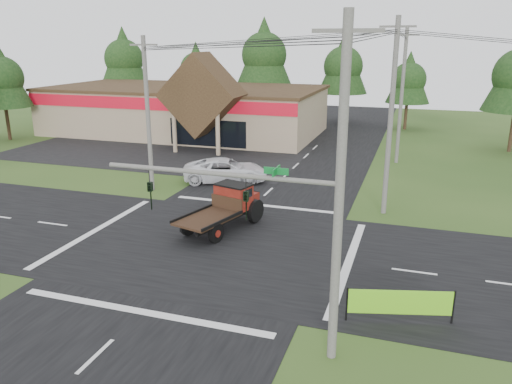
% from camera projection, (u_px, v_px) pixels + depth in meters
% --- Properties ---
extents(ground, '(120.00, 120.00, 0.00)m').
position_uv_depth(ground, '(212.00, 245.00, 25.78)').
color(ground, '#2A4619').
rests_on(ground, ground).
extents(road_ns, '(12.00, 120.00, 0.02)m').
position_uv_depth(road_ns, '(212.00, 245.00, 25.78)').
color(road_ns, black).
rests_on(road_ns, ground).
extents(road_ew, '(120.00, 12.00, 0.02)m').
position_uv_depth(road_ew, '(212.00, 245.00, 25.78)').
color(road_ew, black).
rests_on(road_ew, ground).
extents(parking_apron, '(28.00, 14.00, 0.02)m').
position_uv_depth(parking_apron, '(155.00, 152.00, 47.23)').
color(parking_apron, black).
rests_on(parking_apron, ground).
extents(cvs_building, '(30.40, 18.20, 9.19)m').
position_uv_depth(cvs_building, '(186.00, 109.00, 56.55)').
color(cvs_building, '#9F846C').
rests_on(cvs_building, ground).
extents(traffic_signal_mast, '(8.12, 0.24, 7.00)m').
position_uv_depth(traffic_signal_mast, '(285.00, 227.00, 15.94)').
color(traffic_signal_mast, '#595651').
rests_on(traffic_signal_mast, ground).
extents(utility_pole_nr, '(2.00, 0.30, 11.00)m').
position_uv_depth(utility_pole_nr, '(339.00, 196.00, 15.08)').
color(utility_pole_nr, '#595651').
rests_on(utility_pole_nr, ground).
extents(utility_pole_nw, '(2.00, 0.30, 10.50)m').
position_uv_depth(utility_pole_nw, '(148.00, 114.00, 33.88)').
color(utility_pole_nw, '#595651').
rests_on(utility_pole_nw, ground).
extents(utility_pole_ne, '(2.00, 0.30, 11.50)m').
position_uv_depth(utility_pole_ne, '(391.00, 117.00, 28.96)').
color(utility_pole_ne, '#595651').
rests_on(utility_pole_ne, ground).
extents(utility_pole_n, '(2.00, 0.30, 11.20)m').
position_uv_depth(utility_pole_n, '(402.00, 96.00, 41.73)').
color(utility_pole_n, '#595651').
rests_on(utility_pole_n, ground).
extents(tree_row_a, '(6.72, 6.72, 12.12)m').
position_uv_depth(tree_row_a, '(124.00, 57.00, 68.77)').
color(tree_row_a, '#332316').
rests_on(tree_row_a, ground).
extents(tree_row_b, '(5.60, 5.60, 10.10)m').
position_uv_depth(tree_row_b, '(196.00, 67.00, 67.99)').
color(tree_row_b, '#332316').
rests_on(tree_row_b, ground).
extents(tree_row_c, '(7.28, 7.28, 13.13)m').
position_uv_depth(tree_row_c, '(264.00, 53.00, 63.51)').
color(tree_row_c, '#332316').
rests_on(tree_row_c, ground).
extents(tree_row_d, '(6.16, 6.16, 11.11)m').
position_uv_depth(tree_row_d, '(343.00, 64.00, 61.83)').
color(tree_row_d, '#332316').
rests_on(tree_row_d, ground).
extents(tree_row_e, '(5.04, 5.04, 9.09)m').
position_uv_depth(tree_row_e, '(409.00, 78.00, 58.01)').
color(tree_row_e, '#332316').
rests_on(tree_row_e, ground).
extents(tree_side_w, '(5.60, 5.60, 10.10)m').
position_uv_depth(tree_side_w, '(1.00, 76.00, 51.58)').
color(tree_side_w, '#332316').
rests_on(tree_side_w, ground).
extents(antique_flatbed_truck, '(3.73, 6.20, 2.43)m').
position_uv_depth(antique_flatbed_truck, '(221.00, 209.00, 27.62)').
color(antique_flatbed_truck, '#59120C').
rests_on(antique_flatbed_truck, ground).
extents(roadside_banner, '(3.90, 1.14, 1.37)m').
position_uv_depth(roadside_banner, '(400.00, 306.00, 18.54)').
color(roadside_banner, '#6CCB1B').
rests_on(roadside_banner, ground).
extents(white_pickup, '(6.85, 4.80, 1.74)m').
position_uv_depth(white_pickup, '(226.00, 170.00, 37.30)').
color(white_pickup, white).
rests_on(white_pickup, ground).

